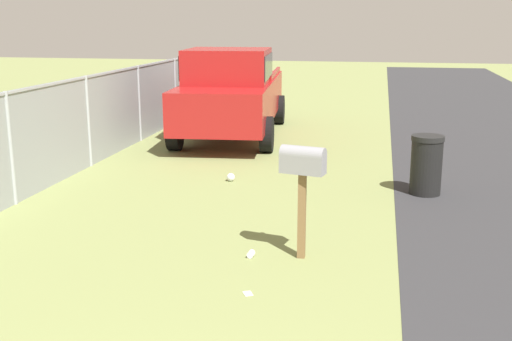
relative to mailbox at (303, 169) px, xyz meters
The scene contains 7 objects.
mailbox is the anchor object (origin of this frame).
pickup_truck 7.85m from the mailbox, 19.32° to the left, with size 5.74×2.62×2.09m.
trash_bin 3.57m from the mailbox, 27.17° to the right, with size 0.52×0.52×0.96m.
fence_section 6.95m from the mailbox, 40.98° to the left, with size 18.28×0.07×1.72m.
litter_cup_midfield_a 1.20m from the mailbox, 101.14° to the left, with size 0.08×0.08×0.10m, color white.
litter_wrapper_by_mailbox 1.61m from the mailbox, 159.88° to the left, with size 0.12×0.08×0.01m, color silver.
litter_bag_midfield_b 3.85m from the mailbox, 26.37° to the left, with size 0.14×0.14×0.14m, color silver.
Camera 1 is at (-1.39, -1.05, 2.77)m, focal length 44.36 mm.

